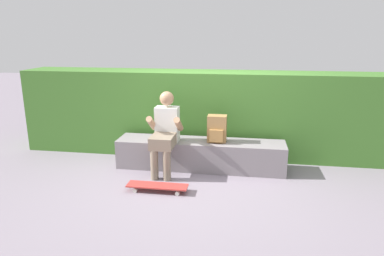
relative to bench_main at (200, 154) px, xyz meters
The scene contains 6 objects.
ground_plane 0.42m from the bench_main, 90.00° to the right, with size 24.00×24.00×0.00m, color gray.
bench_main is the anchor object (origin of this frame).
person_skater 0.68m from the bench_main, 155.99° to the right, with size 0.49×0.62×1.18m.
skateboard_near_person 1.02m from the bench_main, 116.10° to the right, with size 0.80×0.20×0.09m.
backpack_on_bench 0.48m from the bench_main, ahead, with size 0.28×0.23×0.40m.
hedge_row 0.89m from the bench_main, 79.42° to the left, with size 6.48×0.73×1.40m.
Camera 1 is at (0.65, -4.61, 2.00)m, focal length 32.60 mm.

